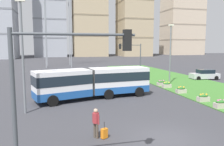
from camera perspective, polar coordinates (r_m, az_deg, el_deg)
ground_plane at (r=13.71m, az=13.78°, el=-15.99°), size 260.00×260.00×0.00m
grass_median at (r=28.11m, az=25.59°, el=-4.51°), size 10.00×70.00×0.08m
articulated_bus at (r=22.67m, az=-4.64°, el=-2.32°), size 12.05×4.82×3.00m
car_silver_hatch at (r=38.29m, az=22.61°, el=-0.39°), size 4.55×2.35×1.58m
car_black_sedan at (r=35.05m, az=-14.04°, el=-0.70°), size 4.40×2.03×1.58m
pedestrian_crossing at (r=13.11m, az=-4.15°, el=-12.18°), size 0.36×0.52×1.74m
rolling_suitcase at (r=13.25m, az=-1.99°, el=-15.14°), size 0.43×0.39×0.97m
flower_planter_1 at (r=21.10m, az=26.05°, el=-7.11°), size 1.10×0.56×0.74m
flower_planter_2 at (r=22.86m, az=22.30°, el=-5.87°), size 1.10×0.56×0.74m
flower_planter_3 at (r=25.99m, az=17.25°, el=-4.16°), size 1.10×0.56×0.74m
flower_planter_4 at (r=28.83m, az=13.81°, el=-2.97°), size 1.10×0.56×0.74m
flower_planter_5 at (r=30.09m, az=12.52°, el=-2.52°), size 1.10×0.56×0.74m
traffic_light_near_left at (r=8.19m, az=-13.78°, el=-1.58°), size 4.48×0.28×5.91m
traffic_light_far_right at (r=35.16m, az=5.40°, el=4.63°), size 3.76×0.28×5.62m
streetlight_left at (r=18.44m, az=-21.91°, el=5.02°), size 0.70×0.28×8.79m
streetlight_median at (r=31.79m, az=14.69°, el=5.37°), size 0.70×0.28×8.21m
apartment_tower_westcentre at (r=117.37m, az=-15.60°, el=14.76°), size 15.10×16.15×43.43m
apartment_tower_centre at (r=117.04m, az=-5.81°, el=16.45°), size 16.66×14.32×49.28m
apartment_tower_eastcentre at (r=120.30m, az=5.57°, el=15.27°), size 15.09×17.46×45.46m
apartment_tower_east at (r=144.92m, az=17.52°, el=13.08°), size 21.70×16.70×43.04m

